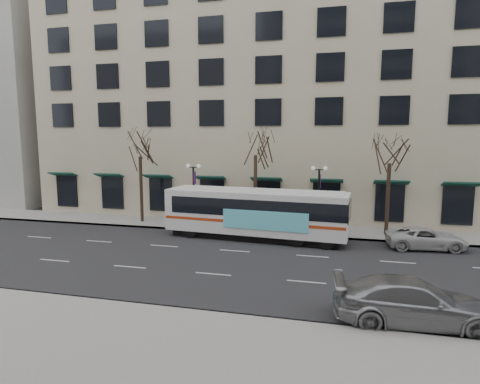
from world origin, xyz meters
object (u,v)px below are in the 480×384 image
(tree_far_mid, at_px, (256,143))
(silver_car, at_px, (414,302))
(lamp_post_left, at_px, (194,192))
(lamp_post_right, at_px, (319,196))
(tree_far_left, at_px, (140,145))
(city_bus, at_px, (256,212))
(white_pickup, at_px, (426,238))
(tree_far_right, at_px, (390,150))

(tree_far_mid, relative_size, silver_car, 1.38)
(lamp_post_left, xyz_separation_m, lamp_post_right, (10.00, 0.00, 0.00))
(tree_far_left, relative_size, tree_far_mid, 0.98)
(lamp_post_left, bearing_deg, city_bus, -22.90)
(lamp_post_left, relative_size, silver_car, 0.84)
(tree_far_left, bearing_deg, silver_car, -37.15)
(tree_far_left, height_order, white_pickup, tree_far_left)
(tree_far_left, distance_m, city_bus, 12.10)
(tree_far_left, height_order, lamp_post_left, tree_far_left)
(tree_far_left, distance_m, tree_far_right, 20.00)
(city_bus, xyz_separation_m, white_pickup, (11.48, 0.10, -1.25))
(silver_car, xyz_separation_m, white_pickup, (2.74, 11.84, -0.19))
(tree_far_right, bearing_deg, tree_far_mid, 180.00)
(tree_far_mid, bearing_deg, lamp_post_left, -173.15)
(tree_far_mid, relative_size, lamp_post_left, 1.64)
(tree_far_right, distance_m, white_pickup, 6.78)
(lamp_post_right, bearing_deg, lamp_post_left, 180.00)
(tree_far_mid, distance_m, tree_far_right, 10.01)
(tree_far_left, xyz_separation_m, lamp_post_left, (5.01, -0.60, -3.75))
(lamp_post_left, height_order, white_pickup, lamp_post_left)
(tree_far_right, distance_m, lamp_post_right, 6.11)
(tree_far_mid, xyz_separation_m, tree_far_right, (10.00, -0.00, -0.48))
(lamp_post_right, distance_m, white_pickup, 7.88)
(tree_far_mid, bearing_deg, city_bus, -76.56)
(white_pickup, bearing_deg, city_bus, 84.47)
(tree_far_mid, xyz_separation_m, silver_car, (9.47, -14.75, -6.00))
(tree_far_right, xyz_separation_m, lamp_post_left, (-14.99, -0.60, -3.48))
(lamp_post_left, bearing_deg, lamp_post_right, 0.00)
(tree_far_mid, xyz_separation_m, city_bus, (0.72, -3.01, -4.94))
(tree_far_right, bearing_deg, tree_far_left, 180.00)
(tree_far_left, relative_size, lamp_post_right, 1.60)
(tree_far_left, bearing_deg, white_pickup, -7.47)
(tree_far_left, distance_m, lamp_post_right, 15.48)
(tree_far_left, bearing_deg, city_bus, -15.69)
(tree_far_right, distance_m, silver_car, 15.76)
(tree_far_left, height_order, tree_far_right, tree_far_left)
(silver_car, relative_size, white_pickup, 1.22)
(tree_far_mid, distance_m, lamp_post_right, 6.41)
(silver_car, bearing_deg, city_bus, 32.92)
(tree_far_left, height_order, tree_far_mid, tree_far_mid)
(lamp_post_left, relative_size, lamp_post_right, 1.00)
(tree_far_left, distance_m, tree_far_mid, 10.00)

